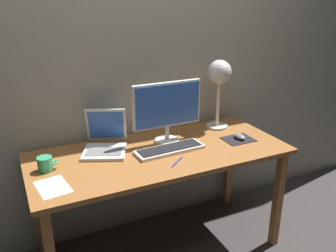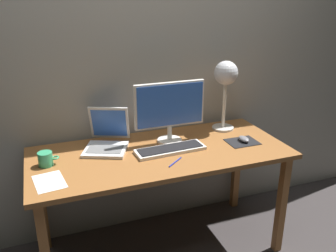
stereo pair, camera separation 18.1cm
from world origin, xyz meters
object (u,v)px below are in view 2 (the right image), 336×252
(monitor, at_px, (170,108))
(coffee_mug, at_px, (46,159))
(pen, at_px, (175,162))
(desk_lamp, at_px, (226,78))
(keyboard_main, at_px, (170,149))
(laptop, at_px, (107,137))
(mouse, at_px, (244,139))

(monitor, distance_m, coffee_mug, 0.81)
(monitor, xyz_separation_m, pen, (-0.08, -0.30, -0.23))
(coffee_mug, bearing_deg, desk_lamp, 7.71)
(monitor, distance_m, pen, 0.39)
(desk_lamp, distance_m, coffee_mug, 1.28)
(keyboard_main, bearing_deg, pen, -100.51)
(monitor, xyz_separation_m, laptop, (-0.40, 0.06, -0.16))
(mouse, relative_size, pen, 0.69)
(coffee_mug, xyz_separation_m, pen, (0.70, -0.22, -0.04))
(pen, bearing_deg, coffee_mug, 162.42)
(monitor, relative_size, coffee_mug, 3.97)
(monitor, height_order, mouse, monitor)
(laptop, height_order, mouse, laptop)
(laptop, xyz_separation_m, coffee_mug, (-0.38, -0.14, -0.03))
(monitor, bearing_deg, desk_lamp, 11.01)
(monitor, xyz_separation_m, coffee_mug, (-0.78, -0.08, -0.19))
(coffee_mug, bearing_deg, keyboard_main, -4.92)
(monitor, bearing_deg, pen, -104.63)
(laptop, bearing_deg, pen, -48.72)
(pen, bearing_deg, mouse, 13.45)
(mouse, height_order, coffee_mug, coffee_mug)
(coffee_mug, bearing_deg, pen, -17.58)
(keyboard_main, height_order, laptop, laptop)
(laptop, distance_m, mouse, 0.89)
(keyboard_main, height_order, desk_lamp, desk_lamp)
(laptop, relative_size, desk_lamp, 0.76)
(desk_lamp, height_order, pen, desk_lamp)
(monitor, distance_m, desk_lamp, 0.47)
(laptop, xyz_separation_m, mouse, (0.86, -0.24, -0.05))
(mouse, bearing_deg, pen, -166.55)
(laptop, height_order, desk_lamp, desk_lamp)
(desk_lamp, relative_size, pen, 3.51)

